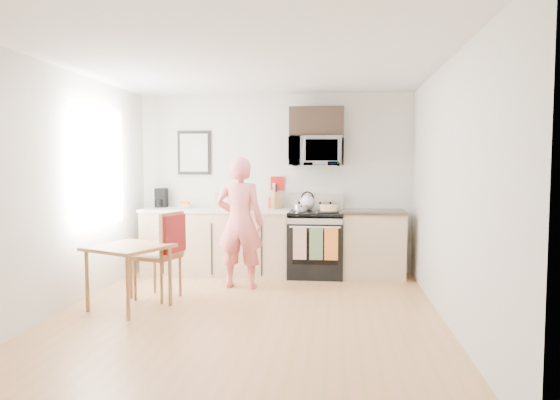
# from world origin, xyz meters

# --- Properties ---
(floor) EXTENTS (4.60, 4.60, 0.00)m
(floor) POSITION_xyz_m (0.00, 0.00, 0.00)
(floor) COLOR #AD7E43
(floor) RESTS_ON ground
(back_wall) EXTENTS (4.00, 0.04, 2.60)m
(back_wall) POSITION_xyz_m (0.00, 2.30, 1.30)
(back_wall) COLOR silver
(back_wall) RESTS_ON floor
(front_wall) EXTENTS (4.00, 0.04, 2.60)m
(front_wall) POSITION_xyz_m (0.00, -2.30, 1.30)
(front_wall) COLOR silver
(front_wall) RESTS_ON floor
(left_wall) EXTENTS (0.04, 4.60, 2.60)m
(left_wall) POSITION_xyz_m (-2.00, 0.00, 1.30)
(left_wall) COLOR silver
(left_wall) RESTS_ON floor
(right_wall) EXTENTS (0.04, 4.60, 2.60)m
(right_wall) POSITION_xyz_m (2.00, 0.00, 1.30)
(right_wall) COLOR silver
(right_wall) RESTS_ON floor
(ceiling) EXTENTS (4.00, 4.60, 0.04)m
(ceiling) POSITION_xyz_m (0.00, 0.00, 2.60)
(ceiling) COLOR silver
(ceiling) RESTS_ON back_wall
(window) EXTENTS (0.06, 1.40, 1.50)m
(window) POSITION_xyz_m (-1.96, 0.80, 1.55)
(window) COLOR silver
(window) RESTS_ON left_wall
(cabinet_left) EXTENTS (2.10, 0.60, 0.90)m
(cabinet_left) POSITION_xyz_m (-0.80, 2.00, 0.45)
(cabinet_left) COLOR tan
(cabinet_left) RESTS_ON floor
(countertop_left) EXTENTS (2.14, 0.64, 0.04)m
(countertop_left) POSITION_xyz_m (-0.80, 2.00, 0.92)
(countertop_left) COLOR beige
(countertop_left) RESTS_ON cabinet_left
(cabinet_right) EXTENTS (0.84, 0.60, 0.90)m
(cabinet_right) POSITION_xyz_m (1.43, 2.00, 0.45)
(cabinet_right) COLOR tan
(cabinet_right) RESTS_ON floor
(countertop_right) EXTENTS (0.88, 0.64, 0.04)m
(countertop_right) POSITION_xyz_m (1.43, 2.00, 0.92)
(countertop_right) COLOR black
(countertop_right) RESTS_ON cabinet_right
(range) EXTENTS (0.76, 0.70, 1.16)m
(range) POSITION_xyz_m (0.63, 1.98, 0.44)
(range) COLOR black
(range) RESTS_ON floor
(microwave) EXTENTS (0.76, 0.51, 0.42)m
(microwave) POSITION_xyz_m (0.63, 2.08, 1.76)
(microwave) COLOR #B7B7BC
(microwave) RESTS_ON back_wall
(upper_cabinet) EXTENTS (0.76, 0.35, 0.40)m
(upper_cabinet) POSITION_xyz_m (0.63, 2.12, 2.18)
(upper_cabinet) COLOR black
(upper_cabinet) RESTS_ON back_wall
(wall_art) EXTENTS (0.50, 0.04, 0.65)m
(wall_art) POSITION_xyz_m (-1.20, 2.28, 1.75)
(wall_art) COLOR black
(wall_art) RESTS_ON back_wall
(wall_trivet) EXTENTS (0.20, 0.02, 0.20)m
(wall_trivet) POSITION_xyz_m (0.05, 2.28, 1.30)
(wall_trivet) COLOR #AC0F0E
(wall_trivet) RESTS_ON back_wall
(person) EXTENTS (0.62, 0.41, 1.67)m
(person) POSITION_xyz_m (-0.31, 1.21, 0.84)
(person) COLOR #C53836
(person) RESTS_ON floor
(dining_table) EXTENTS (0.85, 0.85, 0.70)m
(dining_table) POSITION_xyz_m (-1.32, 0.14, 0.62)
(dining_table) COLOR brown
(dining_table) RESTS_ON floor
(chair) EXTENTS (0.58, 0.54, 1.03)m
(chair) POSITION_xyz_m (-1.02, 0.54, 0.66)
(chair) COLOR brown
(chair) RESTS_ON floor
(knife_block) EXTENTS (0.17, 0.19, 0.24)m
(knife_block) POSITION_xyz_m (0.05, 2.12, 1.06)
(knife_block) COLOR brown
(knife_block) RESTS_ON countertop_left
(utensil_crock) EXTENTS (0.12, 0.12, 0.37)m
(utensil_crock) POSITION_xyz_m (-0.01, 2.22, 1.09)
(utensil_crock) COLOR #AC0F0E
(utensil_crock) RESTS_ON countertop_left
(fruit_bowl) EXTENTS (0.30, 0.30, 0.11)m
(fruit_bowl) POSITION_xyz_m (-1.27, 2.05, 0.98)
(fruit_bowl) COLOR white
(fruit_bowl) RESTS_ON countertop_left
(milk_carton) EXTENTS (0.11, 0.11, 0.23)m
(milk_carton) POSITION_xyz_m (-0.78, 1.98, 1.06)
(milk_carton) COLOR tan
(milk_carton) RESTS_ON countertop_left
(coffee_maker) EXTENTS (0.18, 0.25, 0.28)m
(coffee_maker) POSITION_xyz_m (-1.68, 2.17, 1.07)
(coffee_maker) COLOR black
(coffee_maker) RESTS_ON countertop_left
(bread_bag) EXTENTS (0.35, 0.19, 0.12)m
(bread_bag) POSITION_xyz_m (-0.42, 1.78, 1.00)
(bread_bag) COLOR #E0AA75
(bread_bag) RESTS_ON countertop_left
(cake) EXTENTS (0.29, 0.29, 0.10)m
(cake) POSITION_xyz_m (0.81, 1.82, 0.97)
(cake) COLOR black
(cake) RESTS_ON range
(kettle) EXTENTS (0.21, 0.21, 0.27)m
(kettle) POSITION_xyz_m (0.50, 2.14, 1.04)
(kettle) COLOR white
(kettle) RESTS_ON range
(pot) EXTENTS (0.19, 0.32, 0.09)m
(pot) POSITION_xyz_m (0.42, 1.89, 0.97)
(pot) COLOR #B7B7BC
(pot) RESTS_ON range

